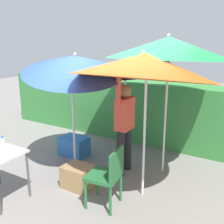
{
  "coord_description": "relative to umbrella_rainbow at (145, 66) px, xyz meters",
  "views": [
    {
      "loc": [
        2.31,
        -3.53,
        2.32
      ],
      "look_at": [
        0.0,
        0.3,
        1.1
      ],
      "focal_mm": 42.47,
      "sensor_mm": 36.0,
      "label": 1
    }
  ],
  "objects": [
    {
      "name": "ground_plane",
      "position": [
        -0.81,
        0.17,
        -1.97
      ],
      "size": [
        24.0,
        24.0,
        0.0
      ],
      "primitive_type": "plane",
      "color": "gray"
    },
    {
      "name": "hedge_row",
      "position": [
        -0.81,
        2.16,
        -1.28
      ],
      "size": [
        8.0,
        0.7,
        1.39
      ],
      "primitive_type": "cube",
      "color": "#38843D",
      "rests_on": "ground_plane"
    },
    {
      "name": "umbrella_rainbow",
      "position": [
        0.0,
        0.0,
        0.0
      ],
      "size": [
        2.04,
        2.07,
        2.32
      ],
      "color": "silver",
      "rests_on": "ground_plane"
    },
    {
      "name": "umbrella_orange",
      "position": [
        -1.35,
        0.12,
        -0.04
      ],
      "size": [
        1.77,
        1.73,
        2.35
      ],
      "color": "silver",
      "rests_on": "ground_plane"
    },
    {
      "name": "umbrella_yellow",
      "position": [
        -0.94,
        1.19,
        -0.21
      ],
      "size": [
        1.49,
        1.48,
        1.96
      ],
      "color": "silver",
      "rests_on": "ground_plane"
    },
    {
      "name": "umbrella_navy",
      "position": [
        0.02,
        0.88,
        0.22
      ],
      "size": [
        2.05,
        2.06,
        2.43
      ],
      "color": "silver",
      "rests_on": "ground_plane"
    },
    {
      "name": "person_vendor",
      "position": [
        -0.56,
        0.49,
        -1.04
      ],
      "size": [
        0.22,
        0.55,
        1.88
      ],
      "color": "black",
      "rests_on": "ground_plane"
    },
    {
      "name": "chair_plastic",
      "position": [
        -0.27,
        -0.53,
        -1.46
      ],
      "size": [
        0.5,
        0.5,
        0.89
      ],
      "color": "#236633",
      "rests_on": "ground_plane"
    },
    {
      "name": "cooler_box",
      "position": [
        -1.82,
        0.61,
        -1.78
      ],
      "size": [
        0.57,
        0.4,
        0.38
      ],
      "primitive_type": "cube",
      "color": "#2D6BB7",
      "rests_on": "ground_plane"
    },
    {
      "name": "crate_cardboard",
      "position": [
        -0.96,
        -0.35,
        -1.79
      ],
      "size": [
        0.47,
        0.37,
        0.37
      ],
      "primitive_type": "cube",
      "color": "#9E7A4C",
      "rests_on": "ground_plane"
    },
    {
      "name": "bottle_water",
      "position": [
        -1.65,
        -1.15,
        -1.1
      ],
      "size": [
        0.07,
        0.07,
        0.24
      ],
      "color": "silver",
      "rests_on": "folding_table"
    }
  ]
}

